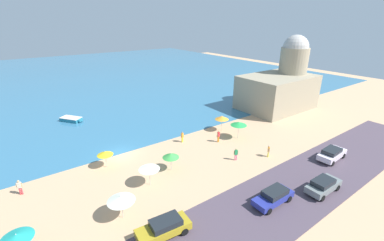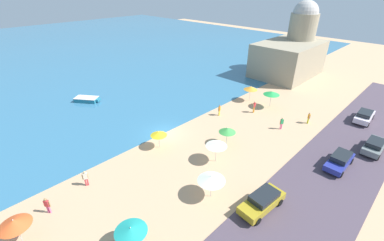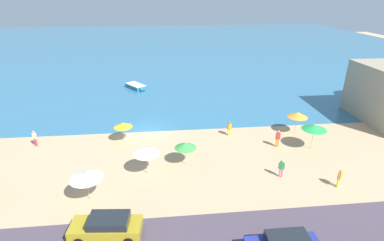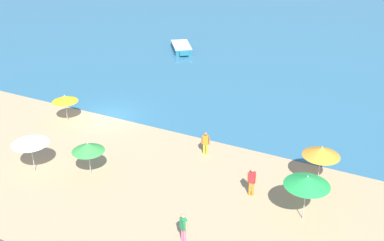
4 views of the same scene
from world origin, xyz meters
The scene contains 20 objects.
ground_plane centered at (0.00, 0.00, 0.00)m, with size 160.00×160.00×0.00m, color tan.
sea centered at (0.00, 55.00, 0.03)m, with size 150.00×110.00×0.05m, color teal.
beach_umbrella_0 centered at (3.63, -7.18, 1.94)m, with size 1.96×1.96×2.26m.
beach_umbrella_2 centered at (16.19, -2.02, 2.21)m, with size 2.16×2.16×2.55m.
beach_umbrella_3 centered at (-2.36, -2.07, 1.87)m, with size 1.88×1.88×2.15m.
beach_umbrella_5 centered at (-4.01, -11.36, 2.09)m, with size 2.47×2.47×2.40m.
beach_umbrella_6 centered at (-11.73, -10.68, 1.85)m, with size 2.34×2.34×2.10m.
beach_umbrella_7 centered at (0.25, -8.35, 2.13)m, with size 2.25×2.25×2.39m.
beach_umbrella_8 centered at (16.26, -5.61, 2.38)m, with size 2.40×2.40×2.70m.
bather_0 centered at (11.44, -10.02, 0.93)m, with size 0.51×0.36×1.67m.
bather_2 centered at (8.81, -1.82, 0.91)m, with size 0.55×0.31×1.62m.
bather_3 centered at (-11.16, -2.14, 0.94)m, with size 0.53×0.35×1.69m.
bather_4 centered at (13.07, -4.83, 1.01)m, with size 0.57×0.23×1.80m.
bather_5 centered at (15.48, -11.85, 0.89)m, with size 0.47×0.39×1.60m.
parked_car_0 centered at (14.06, -19.89, 0.85)m, with size 4.23×1.87×1.49m.
parked_car_2 centered at (-2.04, -15.35, 0.86)m, with size 4.59×2.17×1.51m.
parked_car_3 centered at (8.50, -18.03, 0.82)m, with size 4.41×1.83×1.45m.
parked_car_4 centered at (21.34, -17.04, 0.85)m, with size 4.48×2.06×1.50m.
skiff_nearshore centered at (-2.38, 16.28, 0.39)m, with size 3.50×3.99×0.68m.
harbor_fortress centered at (34.00, 0.16, 4.57)m, with size 14.21×9.72×13.90m.
Camera 1 is at (-9.67, -29.81, 16.67)m, focal length 24.00 mm.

